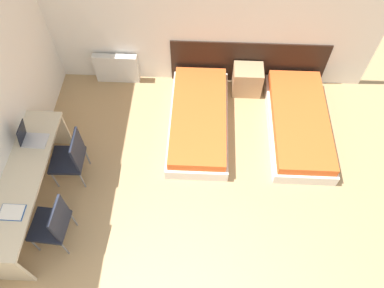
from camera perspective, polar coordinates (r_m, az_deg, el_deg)
name	(u,v)px	position (r m, az deg, el deg)	size (l,w,h in m)	color
wall_back	(198,14)	(5.96, 0.85, 19.18)	(5.76, 0.05, 2.70)	white
headboard_panel	(248,63)	(6.56, 8.53, 12.10)	(2.62, 0.03, 0.85)	black
bed_near_window	(199,119)	(6.00, 1.04, 3.76)	(0.93, 2.03, 0.35)	silver
bed_near_door	(299,123)	(6.20, 15.94, 3.09)	(0.93, 2.03, 0.35)	silver
nightstand	(247,80)	(6.52, 8.42, 9.64)	(0.49, 0.39, 0.51)	tan
radiator	(117,68)	(6.74, -11.41, 11.23)	(0.75, 0.12, 0.57)	silver
desk	(26,183)	(5.34, -23.95, -5.50)	(0.52, 2.15, 0.77)	beige
chair_near_laptop	(71,157)	(5.47, -17.96, -1.90)	(0.47, 0.47, 0.94)	black
chair_near_notebook	(53,224)	(5.06, -20.40, -11.29)	(0.49, 0.49, 0.94)	black
laptop	(30,138)	(5.42, -23.40, 0.85)	(0.33, 0.25, 0.33)	silver
open_notebook	(12,212)	(5.00, -25.75, -9.34)	(0.29, 0.21, 0.02)	#1E4793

